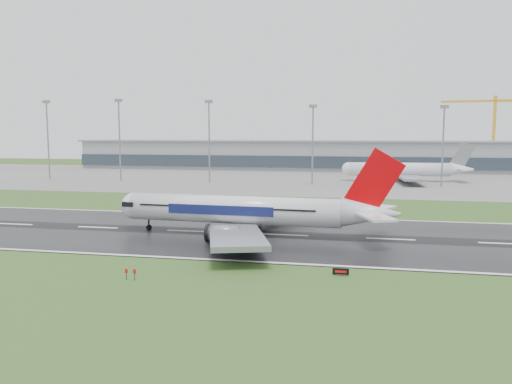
# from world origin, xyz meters

# --- Properties ---
(ground) EXTENTS (520.00, 520.00, 0.00)m
(ground) POSITION_xyz_m (0.00, 0.00, 0.00)
(ground) COLOR #2B4E1C
(ground) RESTS_ON ground
(runway) EXTENTS (400.00, 45.00, 0.10)m
(runway) POSITION_xyz_m (0.00, 0.00, 0.05)
(runway) COLOR black
(runway) RESTS_ON ground
(apron) EXTENTS (400.00, 130.00, 0.08)m
(apron) POSITION_xyz_m (0.00, 125.00, 0.04)
(apron) COLOR slate
(apron) RESTS_ON ground
(terminal) EXTENTS (240.00, 36.00, 15.00)m
(terminal) POSITION_xyz_m (0.00, 185.00, 7.50)
(terminal) COLOR gray
(terminal) RESTS_ON ground
(main_airliner) EXTENTS (58.54, 56.04, 16.45)m
(main_airliner) POSITION_xyz_m (13.69, -1.42, 8.32)
(main_airliner) COLOR silver
(main_airliner) RESTS_ON runway
(parked_airliner) EXTENTS (57.13, 53.70, 15.74)m
(parked_airliner) POSITION_xyz_m (52.00, 120.69, 7.95)
(parked_airliner) COLOR silver
(parked_airliner) RESTS_ON apron
(tower_crane) EXTENTS (40.12, 7.32, 40.02)m
(tower_crane) POSITION_xyz_m (104.34, 200.00, 20.01)
(tower_crane) COLOR gold
(tower_crane) RESTS_ON ground
(runway_sign) EXTENTS (2.26, 0.99, 1.04)m
(runway_sign) POSITION_xyz_m (31.74, -26.68, 0.52)
(runway_sign) COLOR black
(runway_sign) RESTS_ON ground
(floodmast_0) EXTENTS (0.64, 0.64, 32.46)m
(floodmast_0) POSITION_xyz_m (-96.92, 100.00, 16.23)
(floodmast_0) COLOR gray
(floodmast_0) RESTS_ON ground
(floodmast_1) EXTENTS (0.64, 0.64, 32.61)m
(floodmast_1) POSITION_xyz_m (-63.90, 100.00, 16.30)
(floodmast_1) COLOR gray
(floodmast_1) RESTS_ON ground
(floodmast_2) EXTENTS (0.64, 0.64, 31.67)m
(floodmast_2) POSITION_xyz_m (-25.27, 100.00, 15.84)
(floodmast_2) COLOR gray
(floodmast_2) RESTS_ON ground
(floodmast_3) EXTENTS (0.64, 0.64, 29.48)m
(floodmast_3) POSITION_xyz_m (16.03, 100.00, 14.74)
(floodmast_3) COLOR gray
(floodmast_3) RESTS_ON ground
(floodmast_4) EXTENTS (0.64, 0.64, 28.74)m
(floodmast_4) POSITION_xyz_m (63.62, 100.00, 14.37)
(floodmast_4) COLOR gray
(floodmast_4) RESTS_ON ground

